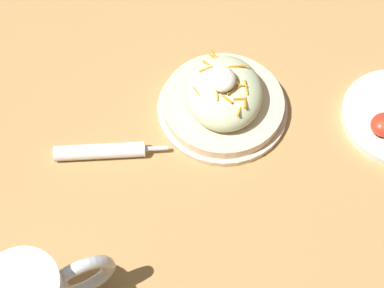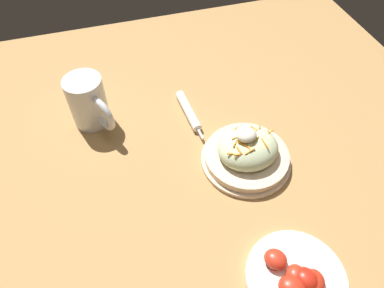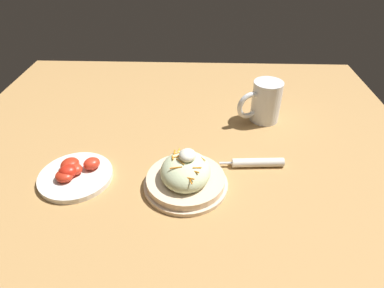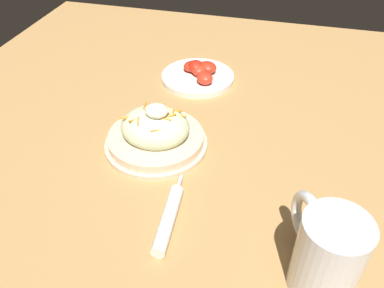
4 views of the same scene
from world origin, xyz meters
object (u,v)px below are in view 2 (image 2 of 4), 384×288
Objects in this scene: salad_plate at (247,153)px; tomato_plate at (296,278)px; napkin_roll at (189,111)px; beer_mug at (89,104)px.

salad_plate reaches higher than tomato_plate.
salad_plate reaches higher than napkin_roll.
napkin_roll is at bearing -82.15° from tomato_plate.
salad_plate is at bearing 114.17° from napkin_roll.
salad_plate is 1.45× the size of beer_mug.
tomato_plate is (0.02, 0.29, -0.02)m from salad_plate.
salad_plate is 0.29m from tomato_plate.
salad_plate is at bearing -93.83° from tomato_plate.
salad_plate is 0.21m from napkin_roll.
beer_mug is 0.62m from tomato_plate.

